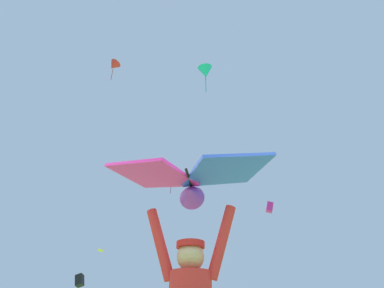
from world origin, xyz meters
TOP-DOWN VIEW (x-y plane):
  - held_stunt_kite at (0.16, -0.31)m, footprint 1.58×0.91m
  - distant_kite_yellow_far_center at (-8.26, 25.33)m, footprint 0.50×0.50m
  - distant_kite_red_mid_left at (-6.07, 13.96)m, footprint 1.34×1.18m
  - distant_kite_teal_high_right at (0.96, 11.47)m, footprint 1.25×1.33m
  - distant_kite_magenta_high_left at (-2.74, 31.92)m, footprint 1.61×1.43m
  - distant_kite_black_overhead_distant at (-11.20, 29.69)m, footprint 1.05×0.99m
  - distant_kite_magenta_low_right at (9.06, 31.55)m, footprint 1.05×0.82m

SIDE VIEW (x-z plane):
  - held_stunt_kite at x=0.16m, z-range 1.99..2.37m
  - distant_kite_black_overhead_distant at x=-11.20m, z-range 4.86..6.21m
  - distant_kite_yellow_far_center at x=-8.26m, z-range 7.32..7.53m
  - distant_kite_magenta_low_right at x=9.06m, z-range 13.07..14.39m
  - distant_kite_teal_high_right at x=0.96m, z-range 14.37..16.63m
  - distant_kite_magenta_high_left at x=-2.74m, z-range 16.54..19.75m
  - distant_kite_red_mid_left at x=-6.07m, z-range 17.76..19.83m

